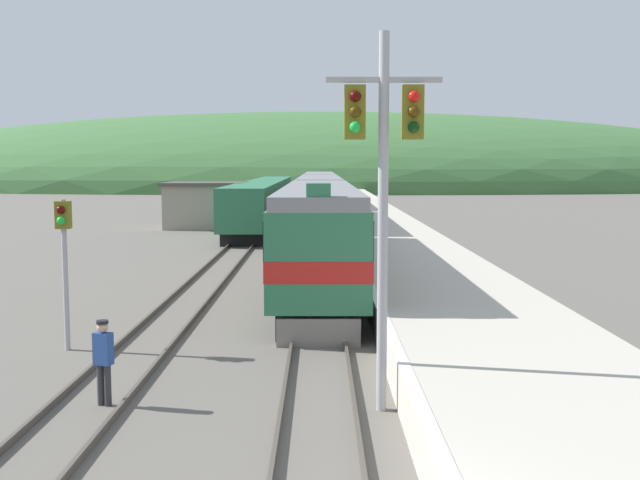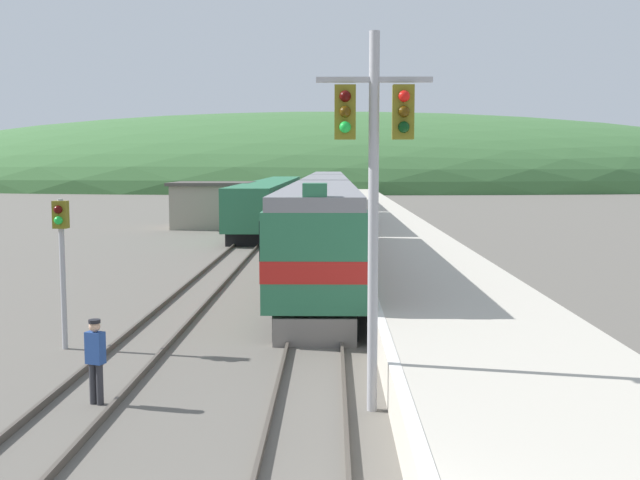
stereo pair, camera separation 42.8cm
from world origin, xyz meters
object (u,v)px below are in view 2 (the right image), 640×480
at_px(carriage_second, 326,203).
at_px(siding_train, 272,200).
at_px(express_train_lead_car, 321,232).
at_px(signal_post_siding, 61,242).
at_px(carriage_third, 328,192).
at_px(signal_mast_main, 374,166).
at_px(track_worker, 95,356).

distance_m(carriage_second, siding_train, 12.83).
bearing_deg(express_train_lead_car, carriage_second, 90.00).
bearing_deg(signal_post_siding, express_train_lead_car, 57.08).
bearing_deg(signal_post_siding, carriage_third, 82.91).
height_order(signal_mast_main, signal_post_siding, signal_mast_main).
height_order(express_train_lead_car, carriage_third, express_train_lead_car).
xyz_separation_m(siding_train, signal_mast_main, (5.84, -48.27, 3.02)).
height_order(express_train_lead_car, signal_post_siding, express_train_lead_car).
bearing_deg(siding_train, signal_post_siding, -92.58).
distance_m(signal_mast_main, signal_post_siding, 9.36).
bearing_deg(siding_train, carriage_second, -69.03).
bearing_deg(express_train_lead_car, signal_post_siding, -122.92).
bearing_deg(carriage_third, carriage_second, -90.00).
height_order(carriage_third, signal_mast_main, signal_mast_main).
bearing_deg(carriage_second, signal_mast_main, -88.03).
height_order(siding_train, track_worker, siding_train).
distance_m(carriage_second, signal_mast_main, 36.41).
distance_m(carriage_second, track_worker, 36.27).
bearing_deg(carriage_third, signal_mast_main, -88.75).
bearing_deg(track_worker, signal_post_siding, 116.72).
relative_size(carriage_third, siding_train, 0.51).
bearing_deg(signal_post_siding, track_worker, -63.28).
xyz_separation_m(carriage_second, signal_mast_main, (1.25, -36.29, 2.64)).
bearing_deg(express_train_lead_car, track_worker, -106.40).
height_order(express_train_lead_car, siding_train, express_train_lead_car).
xyz_separation_m(express_train_lead_car, track_worker, (-4.30, -14.60, -1.18)).
bearing_deg(track_worker, signal_mast_main, -3.07).
bearing_deg(track_worker, carriage_second, 83.19).
xyz_separation_m(express_train_lead_car, signal_post_siding, (-6.55, -10.12, 0.65)).
bearing_deg(signal_post_siding, siding_train, 87.42).
xyz_separation_m(carriage_second, siding_train, (-4.59, 11.97, -0.39)).
relative_size(signal_mast_main, signal_post_siding, 1.86).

